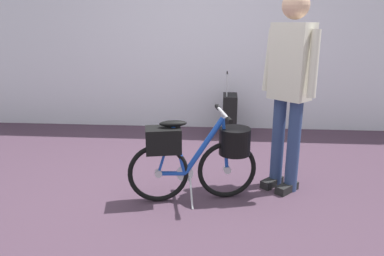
# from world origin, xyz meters

# --- Properties ---
(ground_plane) EXTENTS (7.64, 7.64, 0.00)m
(ground_plane) POSITION_xyz_m (0.00, 0.00, 0.00)
(ground_plane) COLOR #473342
(back_wall) EXTENTS (7.64, 0.10, 3.11)m
(back_wall) POSITION_xyz_m (0.00, 2.32, 1.55)
(back_wall) COLOR silver
(back_wall) RESTS_ON ground_plane
(folding_bike_foreground) EXTENTS (1.06, 0.53, 0.76)m
(folding_bike_foreground) POSITION_xyz_m (0.10, 0.06, 0.41)
(folding_bike_foreground) COLOR black
(folding_bike_foreground) RESTS_ON ground_plane
(visitor_near_wall) EXTENTS (0.41, 0.40, 1.68)m
(visitor_near_wall) POSITION_xyz_m (0.84, 0.35, 0.96)
(visitor_near_wall) COLOR navy
(visitor_near_wall) RESTS_ON ground_plane
(rolling_suitcase) EXTENTS (0.18, 0.36, 0.83)m
(rolling_suitcase) POSITION_xyz_m (0.39, 1.92, 0.28)
(rolling_suitcase) COLOR black
(rolling_suitcase) RESTS_ON ground_plane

